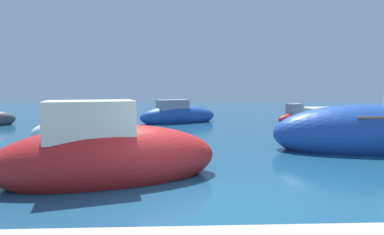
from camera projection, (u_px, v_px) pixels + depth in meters
ground at (215, 205)px, 5.95m from camera, size 80.00×80.00×0.00m
moored_boat_0 at (86, 128)px, 13.75m from camera, size 4.37×3.28×1.73m
moored_boat_1 at (362, 134)px, 11.11m from camera, size 6.43×2.79×2.08m
moored_boat_2 at (178, 115)px, 19.87m from camera, size 5.24×3.40×1.76m
moored_boat_3 at (108, 156)px, 7.48m from camera, size 5.54×3.25×2.29m
moored_boat_5 at (297, 117)px, 19.94m from camera, size 3.17×2.22×1.38m
moored_boat_7 at (84, 116)px, 20.30m from camera, size 3.73×2.34×1.57m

